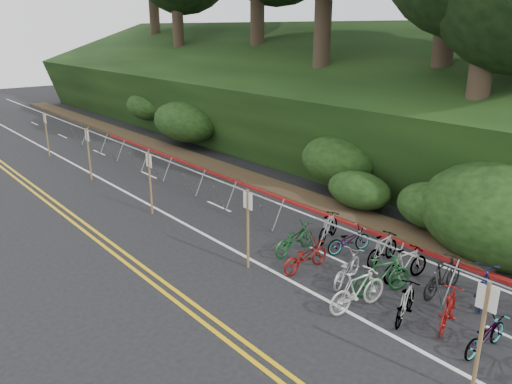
# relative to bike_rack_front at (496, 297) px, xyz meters

# --- Properties ---
(ground) EXTENTS (120.00, 120.00, 0.00)m
(ground) POSITION_rel_bike_rack_front_xyz_m (-3.02, 1.34, -0.90)
(ground) COLOR black
(ground) RESTS_ON ground
(road_markings) EXTENTS (7.47, 80.00, 0.01)m
(road_markings) POSITION_rel_bike_rack_front_xyz_m (-2.38, 11.44, -0.90)
(road_markings) COLOR gold
(road_markings) RESTS_ON ground
(red_curb) EXTENTS (0.25, 28.00, 0.10)m
(red_curb) POSITION_rel_bike_rack_front_xyz_m (2.68, 13.34, -0.85)
(red_curb) COLOR maroon
(red_curb) RESTS_ON ground
(embankment) EXTENTS (14.30, 48.14, 9.11)m
(embankment) POSITION_rel_bike_rack_front_xyz_m (9.94, 20.38, 1.66)
(embankment) COLOR black
(embankment) RESTS_ON ground
(bike_rack_front) EXTENTS (1.19, 2.77, 1.27)m
(bike_rack_front) POSITION_rel_bike_rack_front_xyz_m (0.00, 0.00, 0.00)
(bike_rack_front) COLOR gray
(bike_rack_front) RESTS_ON ground
(bike_racks_rest) EXTENTS (1.14, 23.00, 1.17)m
(bike_racks_rest) POSITION_rel_bike_rack_front_xyz_m (-0.02, 14.34, -0.05)
(bike_racks_rest) COLOR gray
(bike_racks_rest) RESTS_ON ground
(signpost_near) EXTENTS (0.08, 0.40, 2.56)m
(signpost_near) POSITION_rel_bike_rack_front_xyz_m (-2.53, -0.86, 0.56)
(signpost_near) COLOR brown
(signpost_near) RESTS_ON ground
(signposts_rest) EXTENTS (0.08, 18.40, 2.50)m
(signposts_rest) POSITION_rel_bike_rack_front_xyz_m (-2.42, 15.34, 0.53)
(signposts_rest) COLOR brown
(signposts_rest) RESTS_ON ground
(bike_front) EXTENTS (0.77, 1.92, 1.12)m
(bike_front) POSITION_rel_bike_rack_front_xyz_m (-1.75, 2.68, -0.34)
(bike_front) COLOR beige
(bike_front) RESTS_ON ground
(bike_valet) EXTENTS (3.35, 9.63, 1.10)m
(bike_valet) POSITION_rel_bike_rack_front_xyz_m (-0.07, 2.43, -0.42)
(bike_valet) COLOR beige
(bike_valet) RESTS_ON ground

